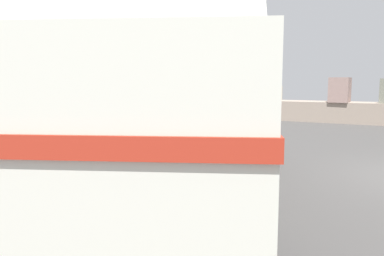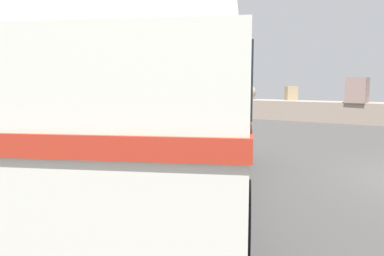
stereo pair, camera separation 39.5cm
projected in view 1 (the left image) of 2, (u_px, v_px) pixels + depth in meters
The scene contains 1 object.
vintage_coach at pixel (183, 87), 7.06m from camera, with size 5.71×8.81×3.70m.
Camera 1 is at (-0.88, -9.58, 2.14)m, focal length 35.23 mm.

